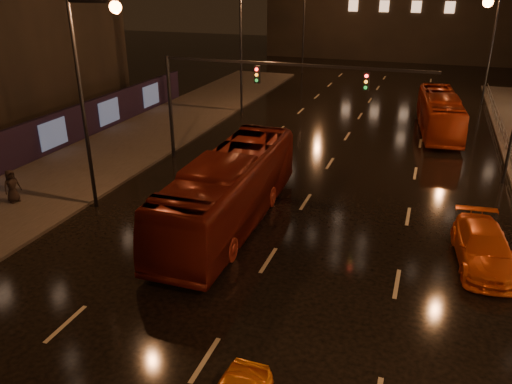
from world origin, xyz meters
The scene contains 7 objects.
ground centered at (0.00, 20.00, 0.00)m, with size 140.00×140.00×0.00m, color black.
sidewalk_left centered at (-13.50, 15.00, 0.07)m, with size 7.00×70.00×0.15m, color #38332D.
traffic_signal centered at (-5.06, 20.00, 4.74)m, with size 15.31×0.32×6.20m.
bus_red centered at (-2.70, 12.58, 1.66)m, with size 2.79×11.92×3.32m, color #61160D.
bus_curb centered at (6.00, 31.23, 1.42)m, with size 2.38×10.18×2.84m, color #9C2B0F.
taxi_far centered at (8.00, 12.55, 0.72)m, with size 2.01×4.94×1.43m, color #E35915.
pedestrian_c centered at (-13.58, 10.88, 0.98)m, with size 0.81×0.53×1.67m, color black.
Camera 1 is at (5.29, -6.42, 10.40)m, focal length 35.00 mm.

